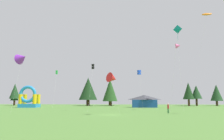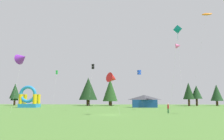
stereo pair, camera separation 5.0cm
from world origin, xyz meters
TOP-DOWN VIEW (x-y plane):
  - ground_plane at (0.00, 0.00)m, footprint 120.00×120.00m
  - kite_red_delta at (0.46, 0.12)m, footprint 2.52×2.67m
  - kite_purple_delta at (-17.13, 3.86)m, footprint 2.96×3.18m
  - kite_blue_box at (6.12, 18.08)m, footprint 1.25×1.79m
  - kite_black_box at (-4.51, 11.72)m, footprint 0.73×4.14m
  - kite_teal_diamond at (12.22, 2.90)m, footprint 1.69×3.66m
  - kite_orange_parafoil at (25.43, 24.17)m, footprint 7.43×1.46m
  - kite_pink_delta at (15.12, 15.12)m, footprint 1.27×4.75m
  - kite_green_box at (-17.15, 26.90)m, footprint 0.52×3.29m
  - person_midfield at (10.35, 4.01)m, footprint 0.39×0.39m
  - inflatable_red_slide at (-25.31, 27.46)m, footprint 5.24×4.05m
  - festival_tent at (8.33, 30.10)m, footprint 7.13×3.34m
  - tree_row_0 at (-38.05, 44.88)m, footprint 2.74×2.74m
  - tree_row_1 at (-38.00, 44.88)m, footprint 3.80×3.80m
  - tree_row_2 at (-10.49, 43.51)m, footprint 6.49×6.49m
  - tree_row_3 at (-2.66, 44.18)m, footprint 5.34×5.34m
  - tree_row_4 at (-2.32, 44.47)m, footprint 3.57×3.57m
  - tree_row_5 at (24.53, 42.32)m, footprint 3.83×3.83m
  - tree_row_6 at (25.24, 44.83)m, footprint 3.90×3.90m
  - tree_row_7 at (27.83, 44.46)m, footprint 3.93×3.93m
  - tree_row_8 at (35.09, 45.26)m, footprint 4.18×4.18m

SIDE VIEW (x-z plane):
  - ground_plane at x=0.00m, z-range 0.00..0.00m
  - person_midfield at x=10.35m, z-range 0.17..1.97m
  - festival_tent at x=8.33m, z-range 0.00..3.62m
  - inflatable_red_slide at x=-25.31m, z-range -0.91..5.41m
  - tree_row_0 at x=-38.05m, z-range 0.87..6.70m
  - tree_row_8 at x=35.09m, z-range 0.83..8.32m
  - tree_row_7 at x=27.83m, z-range 1.17..8.33m
  - tree_row_6 at x=25.24m, z-range 1.21..8.75m
  - tree_row_5 at x=24.53m, z-range 1.08..9.17m
  - tree_row_1 at x=-38.00m, z-range 1.18..9.19m
  - tree_row_4 at x=-2.32m, z-range 1.13..9.33m
  - tree_row_3 at x=-2.66m, z-range 0.76..10.33m
  - tree_row_2 at x=-10.49m, z-range 0.98..10.98m
  - kite_red_delta at x=0.46m, z-range 2.54..9.62m
  - kite_blue_box at x=6.12m, z-range 4.24..13.80m
  - kite_black_box at x=-4.51m, z-range 4.55..14.80m
  - kite_green_box at x=-17.15m, z-range 4.77..15.45m
  - kite_purple_delta at x=-17.13m, z-range 4.58..16.18m
  - kite_pink_delta at x=15.12m, z-range 7.14..22.75m
  - kite_teal_diamond at x=12.22m, z-range 7.24..23.06m
  - kite_orange_parafoil at x=25.43m, z-range 12.55..39.02m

